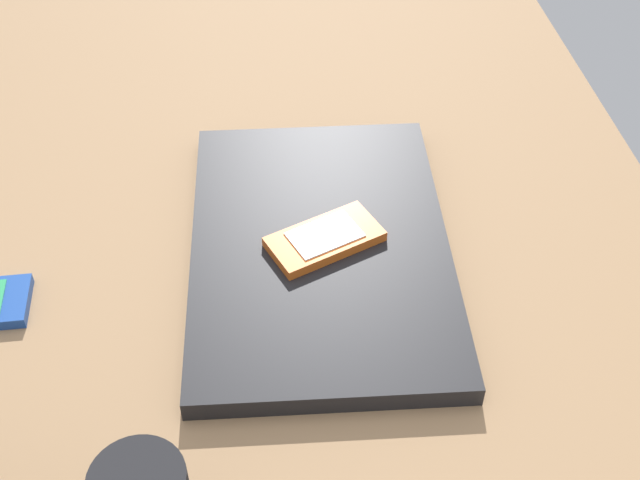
# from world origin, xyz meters

# --- Properties ---
(desk_surface) EXTENTS (1.20, 0.80, 0.03)m
(desk_surface) POSITION_xyz_m (0.00, 0.00, 0.01)
(desk_surface) COLOR #9E7751
(desk_surface) RESTS_ON ground
(laptop_closed) EXTENTS (0.36, 0.25, 0.02)m
(laptop_closed) POSITION_xyz_m (0.03, -0.05, 0.04)
(laptop_closed) COLOR black
(laptop_closed) RESTS_ON desk_surface
(cell_phone_on_laptop) EXTENTS (0.09, 0.11, 0.01)m
(cell_phone_on_laptop) POSITION_xyz_m (0.03, -0.05, 0.05)
(cell_phone_on_laptop) COLOR orange
(cell_phone_on_laptop) RESTS_ON laptop_closed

